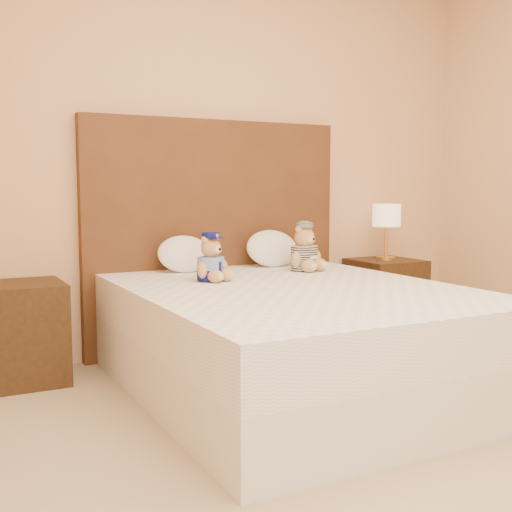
{
  "coord_description": "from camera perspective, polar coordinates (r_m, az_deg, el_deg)",
  "views": [
    {
      "loc": [
        -1.7,
        -1.64,
        1.06
      ],
      "look_at": [
        -0.09,
        1.45,
        0.69
      ],
      "focal_mm": 45.0,
      "sensor_mm": 36.0,
      "label": 1
    }
  ],
  "objects": [
    {
      "name": "headboard",
      "position": [
        4.22,
        -3.67,
        1.8
      ],
      "size": [
        1.75,
        0.08,
        1.5
      ],
      "primitive_type": "cube",
      "color": "#522F18",
      "rests_on": "ground"
    },
    {
      "name": "teddy_police",
      "position": [
        3.54,
        -4.04,
        -0.09
      ],
      "size": [
        0.3,
        0.29,
        0.27
      ],
      "primitive_type": null,
      "rotation": [
        0.0,
        0.0,
        0.39
      ],
      "color": "#A97342",
      "rests_on": "bed"
    },
    {
      "name": "nightstand_left",
      "position": [
        3.75,
        -20.13,
        -6.44
      ],
      "size": [
        0.45,
        0.45,
        0.55
      ],
      "primitive_type": "cube",
      "color": "#3A2412",
      "rests_on": "ground"
    },
    {
      "name": "pillow_left",
      "position": [
        3.95,
        -6.37,
        0.34
      ],
      "size": [
        0.34,
        0.22,
        0.24
      ],
      "primitive_type": "ellipsoid",
      "color": "white",
      "rests_on": "bed"
    },
    {
      "name": "bed",
      "position": [
        3.4,
        3.35,
        -7.33
      ],
      "size": [
        1.6,
        2.0,
        0.55
      ],
      "color": "white",
      "rests_on": "ground"
    },
    {
      "name": "ground",
      "position": [
        2.59,
        17.84,
        -18.45
      ],
      "size": [
        4.0,
        4.5,
        0.0
      ],
      "primitive_type": "cube",
      "color": "tan",
      "rests_on": "ground"
    },
    {
      "name": "pillow_right",
      "position": [
        4.21,
        1.44,
        0.84
      ],
      "size": [
        0.37,
        0.24,
        0.26
      ],
      "primitive_type": "ellipsoid",
      "color": "white",
      "rests_on": "bed"
    },
    {
      "name": "lamp",
      "position": [
        4.69,
        11.53,
        3.32
      ],
      "size": [
        0.2,
        0.2,
        0.4
      ],
      "color": "gold",
      "rests_on": "nightstand_right"
    },
    {
      "name": "nightstand_right",
      "position": [
        4.75,
        11.38,
        -3.61
      ],
      "size": [
        0.45,
        0.45,
        0.55
      ],
      "primitive_type": "cube",
      "color": "#3A2412",
      "rests_on": "ground"
    },
    {
      "name": "room_walls",
      "position": [
        2.8,
        11.96,
        21.4
      ],
      "size": [
        4.04,
        4.52,
        2.72
      ],
      "color": "tan",
      "rests_on": "ground"
    },
    {
      "name": "teddy_prisoner",
      "position": [
        3.99,
        4.32,
        0.74
      ],
      "size": [
        0.31,
        0.3,
        0.29
      ],
      "primitive_type": null,
      "rotation": [
        0.0,
        0.0,
        0.26
      ],
      "color": "#A97342",
      "rests_on": "bed"
    }
  ]
}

